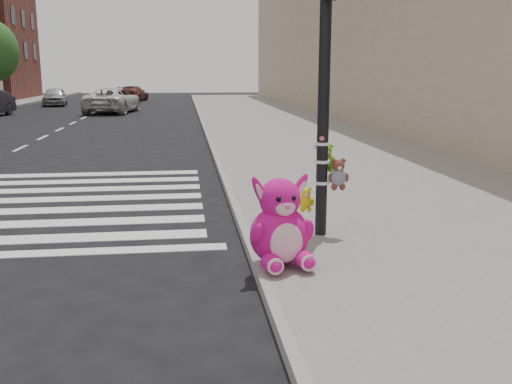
{
  "coord_description": "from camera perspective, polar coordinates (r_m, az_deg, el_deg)",
  "views": [
    {
      "loc": [
        0.7,
        -5.87,
        2.43
      ],
      "look_at": [
        1.69,
        1.93,
        0.75
      ],
      "focal_mm": 40.0,
      "sensor_mm": 36.0,
      "label": 1
    }
  ],
  "objects": [
    {
      "name": "car_white_near",
      "position": [
        34.88,
        -14.15,
        8.88
      ],
      "size": [
        3.14,
        5.52,
        1.45
      ],
      "primitive_type": "imported",
      "rotation": [
        0.0,
        0.0,
        3.0
      ],
      "color": "silver",
      "rests_on": "ground"
    },
    {
      "name": "car_maroon_near",
      "position": [
        47.92,
        -12.19,
        9.6
      ],
      "size": [
        2.41,
        4.46,
        1.23
      ],
      "primitive_type": "imported",
      "rotation": [
        0.0,
        0.0,
        2.97
      ],
      "color": "#5C201A",
      "rests_on": "ground"
    },
    {
      "name": "curb_edge",
      "position": [
        16.07,
        -4.11,
        3.57
      ],
      "size": [
        0.12,
        80.0,
        0.15
      ],
      "primitive_type": "cube",
      "color": "gray",
      "rests_on": "ground"
    },
    {
      "name": "car_silver_deep",
      "position": [
        43.14,
        -19.47,
        8.99
      ],
      "size": [
        1.97,
        3.94,
        1.29
      ],
      "primitive_type": "imported",
      "rotation": [
        0.0,
        0.0,
        0.12
      ],
      "color": "#A7A7AB",
      "rests_on": "ground"
    },
    {
      "name": "signal_pole",
      "position": [
        7.95,
        6.9,
        7.15
      ],
      "size": [
        0.7,
        0.49,
        4.0
      ],
      "color": "black",
      "rests_on": "sidewalk_near"
    },
    {
      "name": "ground",
      "position": [
        6.39,
        -13.16,
        -10.62
      ],
      "size": [
        120.0,
        120.0,
        0.0
      ],
      "primitive_type": "plane",
      "color": "black",
      "rests_on": "ground"
    },
    {
      "name": "bld_near",
      "position": [
        27.79,
        14.1,
        17.0
      ],
      "size": [
        5.0,
        60.0,
        10.0
      ],
      "primitive_type": "cube",
      "color": "#BCA38F",
      "rests_on": "ground"
    },
    {
      "name": "sidewalk_near",
      "position": [
        16.61,
        7.88,
        3.76
      ],
      "size": [
        7.0,
        80.0,
        0.14
      ],
      "primitive_type": "cube",
      "color": "slate",
      "rests_on": "ground"
    },
    {
      "name": "pink_bunny",
      "position": [
        6.78,
        2.46,
        -3.62
      ],
      "size": [
        0.81,
        0.92,
        1.12
      ],
      "rotation": [
        0.0,
        0.0,
        0.18
      ],
      "color": "#DF128D",
      "rests_on": "sidewalk_near"
    },
    {
      "name": "red_teddy",
      "position": [
        8.17,
        0.8,
        -3.45
      ],
      "size": [
        0.16,
        0.12,
        0.21
      ],
      "primitive_type": null,
      "rotation": [
        0.0,
        0.0,
        -0.11
      ],
      "color": "#A61024",
      "rests_on": "sidewalk_near"
    }
  ]
}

